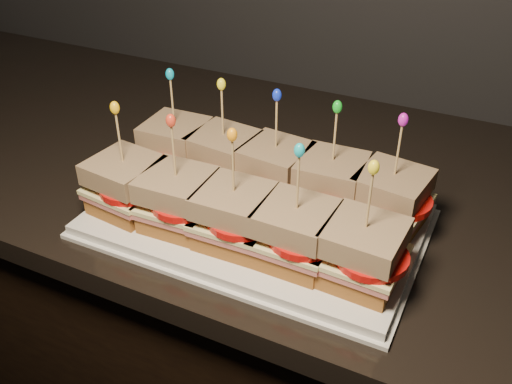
% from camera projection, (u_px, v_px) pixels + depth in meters
% --- Properties ---
extents(cabinet, '(2.63, 0.62, 0.89)m').
position_uv_depth(cabinet, '(233.00, 353.00, 1.20)').
color(cabinet, black).
rests_on(cabinet, ground).
extents(granite_slab, '(2.67, 0.66, 0.03)m').
position_uv_depth(granite_slab, '(227.00, 165.00, 0.95)').
color(granite_slab, black).
rests_on(granite_slab, cabinet).
extents(platter, '(0.43, 0.26, 0.02)m').
position_uv_depth(platter, '(256.00, 220.00, 0.77)').
color(platter, silver).
rests_on(platter, granite_slab).
extents(platter_rim, '(0.44, 0.28, 0.01)m').
position_uv_depth(platter_rim, '(256.00, 224.00, 0.77)').
color(platter_rim, silver).
rests_on(platter_rim, granite_slab).
extents(sandwich_0_bread_bot, '(0.09, 0.09, 0.02)m').
position_uv_depth(sandwich_0_bread_bot, '(177.00, 161.00, 0.86)').
color(sandwich_0_bread_bot, brown).
rests_on(sandwich_0_bread_bot, platter).
extents(sandwich_0_ham, '(0.09, 0.09, 0.01)m').
position_uv_depth(sandwich_0_ham, '(177.00, 152.00, 0.86)').
color(sandwich_0_ham, '#C56159').
rests_on(sandwich_0_ham, sandwich_0_bread_bot).
extents(sandwich_0_cheese, '(0.10, 0.09, 0.01)m').
position_uv_depth(sandwich_0_cheese, '(176.00, 147.00, 0.85)').
color(sandwich_0_cheese, '#F6ED9C').
rests_on(sandwich_0_cheese, sandwich_0_ham).
extents(sandwich_0_tomato, '(0.08, 0.08, 0.01)m').
position_uv_depth(sandwich_0_tomato, '(181.00, 147.00, 0.84)').
color(sandwich_0_tomato, red).
rests_on(sandwich_0_tomato, sandwich_0_cheese).
extents(sandwich_0_bread_top, '(0.09, 0.09, 0.03)m').
position_uv_depth(sandwich_0_bread_top, '(175.00, 132.00, 0.84)').
color(sandwich_0_bread_top, '#51270E').
rests_on(sandwich_0_bread_top, sandwich_0_tomato).
extents(sandwich_0_pick, '(0.00, 0.00, 0.09)m').
position_uv_depth(sandwich_0_pick, '(172.00, 104.00, 0.81)').
color(sandwich_0_pick, tan).
rests_on(sandwich_0_pick, sandwich_0_bread_top).
extents(sandwich_0_frill, '(0.01, 0.01, 0.02)m').
position_uv_depth(sandwich_0_frill, '(170.00, 74.00, 0.79)').
color(sandwich_0_frill, '#0A98B7').
rests_on(sandwich_0_frill, sandwich_0_pick).
extents(sandwich_1_bread_bot, '(0.09, 0.09, 0.02)m').
position_uv_depth(sandwich_1_bread_bot, '(224.00, 173.00, 0.83)').
color(sandwich_1_bread_bot, brown).
rests_on(sandwich_1_bread_bot, platter).
extents(sandwich_1_ham, '(0.10, 0.10, 0.01)m').
position_uv_depth(sandwich_1_ham, '(224.00, 164.00, 0.83)').
color(sandwich_1_ham, '#C56159').
rests_on(sandwich_1_ham, sandwich_1_bread_bot).
extents(sandwich_1_cheese, '(0.10, 0.10, 0.01)m').
position_uv_depth(sandwich_1_cheese, '(224.00, 159.00, 0.82)').
color(sandwich_1_cheese, '#F6ED9C').
rests_on(sandwich_1_cheese, sandwich_1_ham).
extents(sandwich_1_tomato, '(0.08, 0.08, 0.01)m').
position_uv_depth(sandwich_1_tomato, '(229.00, 159.00, 0.81)').
color(sandwich_1_tomato, red).
rests_on(sandwich_1_tomato, sandwich_1_cheese).
extents(sandwich_1_bread_top, '(0.09, 0.09, 0.03)m').
position_uv_depth(sandwich_1_bread_top, '(223.00, 143.00, 0.81)').
color(sandwich_1_bread_top, '#51270E').
rests_on(sandwich_1_bread_top, sandwich_1_tomato).
extents(sandwich_1_pick, '(0.00, 0.00, 0.09)m').
position_uv_depth(sandwich_1_pick, '(222.00, 115.00, 0.78)').
color(sandwich_1_pick, tan).
rests_on(sandwich_1_pick, sandwich_1_bread_top).
extents(sandwich_1_frill, '(0.01, 0.01, 0.02)m').
position_uv_depth(sandwich_1_frill, '(221.00, 84.00, 0.76)').
color(sandwich_1_frill, yellow).
rests_on(sandwich_1_frill, sandwich_1_pick).
extents(sandwich_2_bread_bot, '(0.09, 0.09, 0.02)m').
position_uv_depth(sandwich_2_bread_bot, '(275.00, 186.00, 0.80)').
color(sandwich_2_bread_bot, brown).
rests_on(sandwich_2_bread_bot, platter).
extents(sandwich_2_ham, '(0.10, 0.10, 0.01)m').
position_uv_depth(sandwich_2_ham, '(275.00, 177.00, 0.80)').
color(sandwich_2_ham, '#C56159').
rests_on(sandwich_2_ham, sandwich_2_bread_bot).
extents(sandwich_2_cheese, '(0.10, 0.10, 0.01)m').
position_uv_depth(sandwich_2_cheese, '(275.00, 172.00, 0.79)').
color(sandwich_2_cheese, '#F6ED9C').
rests_on(sandwich_2_cheese, sandwich_2_ham).
extents(sandwich_2_tomato, '(0.08, 0.08, 0.01)m').
position_uv_depth(sandwich_2_tomato, '(282.00, 172.00, 0.78)').
color(sandwich_2_tomato, red).
rests_on(sandwich_2_tomato, sandwich_2_cheese).
extents(sandwich_2_bread_top, '(0.09, 0.09, 0.03)m').
position_uv_depth(sandwich_2_bread_top, '(276.00, 156.00, 0.78)').
color(sandwich_2_bread_top, '#51270E').
rests_on(sandwich_2_bread_top, sandwich_2_tomato).
extents(sandwich_2_pick, '(0.00, 0.00, 0.09)m').
position_uv_depth(sandwich_2_pick, '(276.00, 127.00, 0.75)').
color(sandwich_2_pick, tan).
rests_on(sandwich_2_pick, sandwich_2_bread_top).
extents(sandwich_2_frill, '(0.01, 0.01, 0.02)m').
position_uv_depth(sandwich_2_frill, '(277.00, 95.00, 0.73)').
color(sandwich_2_frill, '#132EDE').
rests_on(sandwich_2_frill, sandwich_2_pick).
extents(sandwich_3_bread_bot, '(0.09, 0.09, 0.02)m').
position_uv_depth(sandwich_3_bread_bot, '(329.00, 200.00, 0.77)').
color(sandwich_3_bread_bot, brown).
rests_on(sandwich_3_bread_bot, platter).
extents(sandwich_3_ham, '(0.09, 0.09, 0.01)m').
position_uv_depth(sandwich_3_ham, '(330.00, 190.00, 0.77)').
color(sandwich_3_ham, '#C56159').
rests_on(sandwich_3_ham, sandwich_3_bread_bot).
extents(sandwich_3_cheese, '(0.10, 0.09, 0.01)m').
position_uv_depth(sandwich_3_cheese, '(331.00, 186.00, 0.76)').
color(sandwich_3_cheese, '#F6ED9C').
rests_on(sandwich_3_cheese, sandwich_3_ham).
extents(sandwich_3_tomato, '(0.08, 0.08, 0.01)m').
position_uv_depth(sandwich_3_tomato, '(338.00, 186.00, 0.75)').
color(sandwich_3_tomato, red).
rests_on(sandwich_3_tomato, sandwich_3_cheese).
extents(sandwich_3_bread_top, '(0.09, 0.09, 0.03)m').
position_uv_depth(sandwich_3_bread_top, '(332.00, 169.00, 0.75)').
color(sandwich_3_bread_top, '#51270E').
rests_on(sandwich_3_bread_top, sandwich_3_tomato).
extents(sandwich_3_pick, '(0.00, 0.00, 0.09)m').
position_uv_depth(sandwich_3_pick, '(335.00, 139.00, 0.72)').
color(sandwich_3_pick, tan).
rests_on(sandwich_3_pick, sandwich_3_bread_top).
extents(sandwich_3_frill, '(0.01, 0.01, 0.02)m').
position_uv_depth(sandwich_3_frill, '(337.00, 107.00, 0.70)').
color(sandwich_3_frill, green).
rests_on(sandwich_3_frill, sandwich_3_pick).
extents(sandwich_4_bread_bot, '(0.09, 0.09, 0.02)m').
position_uv_depth(sandwich_4_bread_bot, '(388.00, 215.00, 0.74)').
color(sandwich_4_bread_bot, brown).
rests_on(sandwich_4_bread_bot, platter).
extents(sandwich_4_ham, '(0.10, 0.10, 0.01)m').
position_uv_depth(sandwich_4_ham, '(390.00, 206.00, 0.74)').
color(sandwich_4_ham, '#C56159').
rests_on(sandwich_4_ham, sandwich_4_bread_bot).
extents(sandwich_4_cheese, '(0.10, 0.10, 0.01)m').
position_uv_depth(sandwich_4_cheese, '(390.00, 201.00, 0.73)').
color(sandwich_4_cheese, '#F6ED9C').
rests_on(sandwich_4_cheese, sandwich_4_ham).
extents(sandwich_4_tomato, '(0.08, 0.08, 0.01)m').
position_uv_depth(sandwich_4_tomato, '(399.00, 201.00, 0.72)').
color(sandwich_4_tomato, red).
rests_on(sandwich_4_tomato, sandwich_4_cheese).
extents(sandwich_4_bread_top, '(0.09, 0.09, 0.03)m').
position_uv_depth(sandwich_4_bread_top, '(393.00, 184.00, 0.72)').
color(sandwich_4_bread_top, '#51270E').
rests_on(sandwich_4_bread_top, sandwich_4_tomato).
extents(sandwich_4_pick, '(0.00, 0.00, 0.09)m').
position_uv_depth(sandwich_4_pick, '(398.00, 153.00, 0.69)').
color(sandwich_4_pick, tan).
rests_on(sandwich_4_pick, sandwich_4_bread_top).
extents(sandwich_4_frill, '(0.01, 0.01, 0.02)m').
position_uv_depth(sandwich_4_frill, '(403.00, 120.00, 0.67)').
color(sandwich_4_frill, '#C618B4').
rests_on(sandwich_4_frill, sandwich_4_pick).
extents(sandwich_5_bread_bot, '(0.09, 0.09, 0.02)m').
position_uv_depth(sandwich_5_bread_bot, '(129.00, 201.00, 0.77)').
color(sandwich_5_bread_bot, brown).
rests_on(sandwich_5_bread_bot, platter).
extents(sandwich_5_ham, '(0.10, 0.10, 0.01)m').
position_uv_depth(sandwich_5_ham, '(127.00, 192.00, 0.76)').
color(sandwich_5_ham, '#C56159').
rests_on(sandwich_5_ham, sandwich_5_bread_bot).
extents(sandwich_5_cheese, '(0.10, 0.10, 0.01)m').
position_uv_depth(sandwich_5_cheese, '(126.00, 187.00, 0.76)').
color(sandwich_5_cheese, '#F6ED9C').
rests_on(sandwich_5_cheese, sandwich_5_ham).
extents(sandwich_5_tomato, '(0.08, 0.08, 0.01)m').
position_uv_depth(sandwich_5_tomato, '(130.00, 187.00, 0.75)').
color(sandwich_5_tomato, red).
rests_on(sandwich_5_tomato, sandwich_5_cheese).
extents(sandwich_5_bread_top, '(0.09, 0.09, 0.03)m').
position_uv_depth(sandwich_5_bread_top, '(124.00, 170.00, 0.75)').
color(sandwich_5_bread_top, '#51270E').
rests_on(sandwich_5_bread_top, sandwich_5_tomato).
extents(sandwich_5_pick, '(0.00, 0.00, 0.09)m').
position_uv_depth(sandwich_5_pick, '(120.00, 140.00, 0.72)').
color(sandwich_5_pick, tan).
rests_on(sandwich_5_pick, sandwich_5_bread_top).
extents(sandwich_5_frill, '(0.01, 0.01, 0.02)m').
position_uv_depth(sandwich_5_frill, '(115.00, 108.00, 0.70)').
color(sandwich_5_frill, yellow).
rests_on(sandwich_5_frill, sandwich_5_pick).
extents(sandwich_6_bread_bot, '(0.09, 0.09, 0.02)m').
position_uv_depth(sandwich_6_bread_bot, '(179.00, 216.00, 0.74)').
color(sandwich_6_bread_bot, brown).
rests_on(sandwich_6_bread_bot, platter).
extents(sandwich_6_ham, '(0.09, 0.09, 0.01)m').
position_uv_depth(sandwich_6_ham, '(179.00, 207.00, 0.73)').
color(sandwich_6_ham, '#C56159').
rests_on(sandwich_6_ham, sandwich_6_bread_bot).
extents(sandwich_6_cheese, '(0.10, 0.09, 0.01)m').
position_uv_depth(sandwich_6_cheese, '(178.00, 202.00, 0.73)').
color(sandwich_6_cheese, '#F6ED9C').
rests_on(sandwich_6_cheese, sandwich_6_ham).
extents(sandwich_6_tomato, '(0.08, 0.08, 0.01)m').
position_uv_depth(sandwich_6_tomato, '(183.00, 202.00, 0.72)').
color(sandwich_6_tomato, red).
rests_on(sandwich_6_tomato, sandwich_6_cheese).
extents(sandwich_6_bread_top, '(0.09, 0.09, 0.03)m').
position_uv_depth(sandwich_6_bread_top, '(177.00, 185.00, 0.72)').
color(sandwich_6_bread_top, '#51270E').
rests_on(sandwich_6_bread_top, sandwich_6_tomato).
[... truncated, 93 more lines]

